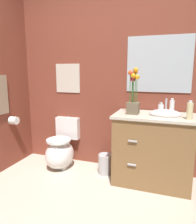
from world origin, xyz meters
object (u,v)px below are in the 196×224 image
at_px(wall_mirror, 159,64).
at_px(soap_bottle, 172,108).
at_px(wall_poster, 68,78).
at_px(toilet_paper_roll, 14,120).
at_px(vanity_cabinet, 153,148).
at_px(flower_vase, 133,98).
at_px(trash_bin, 105,164).
at_px(lotion_bottle, 190,111).
at_px(hand_wash_bottle, 161,109).
at_px(toilet, 61,150).

bearing_deg(wall_mirror, soap_bottle, -55.53).
xyz_separation_m(wall_poster, wall_mirror, (1.28, 0.00, 0.19)).
bearing_deg(wall_mirror, toilet_paper_roll, -166.32).
bearing_deg(soap_bottle, vanity_cabinet, -174.62).
xyz_separation_m(wall_poster, toilet_paper_roll, (-0.63, -0.46, -0.58)).
bearing_deg(flower_vase, wall_mirror, 52.26).
bearing_deg(toilet_paper_roll, trash_bin, 8.49).
bearing_deg(trash_bin, lotion_bottle, -9.07).
xyz_separation_m(hand_wash_bottle, trash_bin, (-0.68, -0.00, -0.79)).
distance_m(flower_vase, toilet_paper_roll, 1.70).
relative_size(toilet, wall_mirror, 0.86).
distance_m(soap_bottle, toilet_paper_roll, 2.12).
xyz_separation_m(soap_bottle, wall_mirror, (-0.19, 0.28, 0.50)).
xyz_separation_m(soap_bottle, trash_bin, (-0.81, 0.01, -0.82)).
distance_m(trash_bin, wall_mirror, 1.48).
height_order(trash_bin, wall_mirror, wall_mirror).
relative_size(toilet, lotion_bottle, 3.37).
distance_m(lotion_bottle, trash_bin, 1.29).
bearing_deg(toilet, wall_mirror, 11.83).
distance_m(toilet, wall_poster, 1.05).
relative_size(flower_vase, lotion_bottle, 2.68).
height_order(vanity_cabinet, wall_poster, wall_poster).
bearing_deg(wall_poster, toilet_paper_roll, -143.59).
bearing_deg(soap_bottle, hand_wash_bottle, 176.45).
bearing_deg(soap_bottle, wall_poster, 169.33).
distance_m(hand_wash_bottle, trash_bin, 1.04).
distance_m(toilet, flower_vase, 1.31).
bearing_deg(lotion_bottle, vanity_cabinet, 159.93).
bearing_deg(trash_bin, toilet_paper_roll, -171.51).
bearing_deg(trash_bin, vanity_cabinet, -2.10).
bearing_deg(hand_wash_bottle, flower_vase, -170.23).
height_order(lotion_bottle, wall_mirror, wall_mirror).
distance_m(toilet, trash_bin, 0.67).
bearing_deg(lotion_bottle, wall_poster, 165.42).
distance_m(flower_vase, soap_bottle, 0.45).
relative_size(vanity_cabinet, lotion_bottle, 5.08).
relative_size(wall_poster, wall_mirror, 0.52).
bearing_deg(wall_mirror, toilet, -168.17).
xyz_separation_m(flower_vase, wall_mirror, (0.25, 0.32, 0.39)).
height_order(flower_vase, hand_wash_bottle, flower_vase).
xyz_separation_m(vanity_cabinet, wall_poster, (-1.28, 0.29, 0.82)).
bearing_deg(toilet_paper_roll, flower_vase, 4.85).
bearing_deg(trash_bin, hand_wash_bottle, 0.21).
xyz_separation_m(toilet, toilet_paper_roll, (-0.63, -0.20, 0.44)).
xyz_separation_m(trash_bin, toilet_paper_roll, (-1.29, -0.19, 0.54)).
height_order(lotion_bottle, toilet_paper_roll, lotion_bottle).
xyz_separation_m(soap_bottle, hand_wash_bottle, (-0.12, 0.01, -0.03)).
relative_size(vanity_cabinet, toilet_paper_roll, 9.46).
height_order(hand_wash_bottle, wall_mirror, wall_mirror).
bearing_deg(wall_mirror, wall_poster, 180.00).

